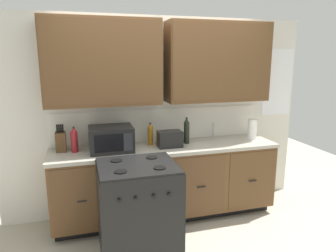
{
  "coord_description": "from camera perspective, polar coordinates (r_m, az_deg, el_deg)",
  "views": [
    {
      "loc": [
        -0.96,
        -3.11,
        1.93
      ],
      "look_at": [
        0.01,
        0.27,
        1.16
      ],
      "focal_mm": 33.0,
      "sensor_mm": 36.0,
      "label": 1
    }
  ],
  "objects": [
    {
      "name": "ground_plane",
      "position": [
        3.78,
        1.0,
        -18.38
      ],
      "size": [
        8.0,
        8.0,
        0.0
      ],
      "primitive_type": "plane",
      "color": "#B2A893"
    },
    {
      "name": "wall_unit",
      "position": [
        3.74,
        -1.12,
        7.94
      ],
      "size": [
        3.86,
        0.4,
        2.43
      ],
      "color": "silver",
      "rests_on": "ground_plane"
    },
    {
      "name": "counter_run",
      "position": [
        3.83,
        -0.27,
        -10.12
      ],
      "size": [
        2.69,
        0.64,
        0.91
      ],
      "color": "black",
      "rests_on": "ground_plane"
    },
    {
      "name": "stove_range",
      "position": [
        3.17,
        -5.5,
        -15.11
      ],
      "size": [
        0.76,
        0.68,
        0.95
      ],
      "color": "black",
      "rests_on": "ground_plane"
    },
    {
      "name": "microwave",
      "position": [
        3.51,
        -10.46,
        -2.34
      ],
      "size": [
        0.48,
        0.37,
        0.28
      ],
      "color": "black",
      "rests_on": "counter_run"
    },
    {
      "name": "toaster",
      "position": [
        3.63,
        0.33,
        -2.41
      ],
      "size": [
        0.28,
        0.18,
        0.19
      ],
      "color": "black",
      "rests_on": "counter_run"
    },
    {
      "name": "knife_block",
      "position": [
        3.65,
        -19.18,
        -2.68
      ],
      "size": [
        0.11,
        0.14,
        0.31
      ],
      "color": "#52361E",
      "rests_on": "counter_run"
    },
    {
      "name": "sink_faucet",
      "position": [
        4.08,
        8.35,
        -0.8
      ],
      "size": [
        0.02,
        0.02,
        0.2
      ],
      "primitive_type": "cylinder",
      "color": "#B2B5BA",
      "rests_on": "counter_run"
    },
    {
      "name": "paper_towel_roll",
      "position": [
        4.12,
        15.28,
        -0.57
      ],
      "size": [
        0.12,
        0.12,
        0.26
      ],
      "primitive_type": "cylinder",
      "color": "white",
      "rests_on": "counter_run"
    },
    {
      "name": "bottle_dark",
      "position": [
        3.77,
        3.44,
        -0.86
      ],
      "size": [
        0.07,
        0.07,
        0.32
      ],
      "color": "black",
      "rests_on": "counter_run"
    },
    {
      "name": "bottle_amber",
      "position": [
        3.71,
        -3.27,
        -1.51
      ],
      "size": [
        0.07,
        0.07,
        0.27
      ],
      "color": "#9E6619",
      "rests_on": "counter_run"
    },
    {
      "name": "bottle_red",
      "position": [
        3.57,
        -16.93,
        -2.46
      ],
      "size": [
        0.08,
        0.08,
        0.29
      ],
      "color": "maroon",
      "rests_on": "counter_run"
    }
  ]
}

